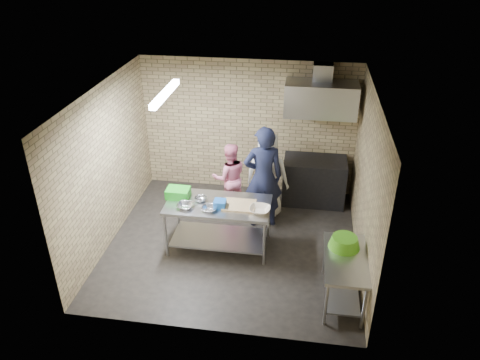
{
  "coord_description": "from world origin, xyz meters",
  "views": [
    {
      "loc": [
        1.09,
        -6.44,
        4.84
      ],
      "look_at": [
        0.1,
        0.2,
        1.15
      ],
      "focal_mm": 34.73,
      "sensor_mm": 36.0,
      "label": 1
    }
  ],
  "objects_px": {
    "prep_table": "(219,225)",
    "green_crate": "(178,193)",
    "bottle_red": "(323,99)",
    "stove": "(314,181)",
    "green_basin": "(344,242)",
    "man_navy": "(263,177)",
    "woman_white": "(267,175)",
    "side_counter": "(343,278)",
    "blue_tub": "(220,204)",
    "bottle_green": "(345,101)",
    "woman_pink": "(230,177)"
  },
  "relations": [
    {
      "from": "bottle_green",
      "to": "woman_white",
      "type": "distance_m",
      "value": 1.96
    },
    {
      "from": "prep_table",
      "to": "woman_white",
      "type": "bearing_deg",
      "value": 60.02
    },
    {
      "from": "man_navy",
      "to": "woman_pink",
      "type": "height_order",
      "value": "man_navy"
    },
    {
      "from": "side_counter",
      "to": "bottle_green",
      "type": "relative_size",
      "value": 8.0
    },
    {
      "from": "prep_table",
      "to": "bottle_green",
      "type": "height_order",
      "value": "bottle_green"
    },
    {
      "from": "green_basin",
      "to": "blue_tub",
      "type": "bearing_deg",
      "value": 161.95
    },
    {
      "from": "stove",
      "to": "woman_white",
      "type": "bearing_deg",
      "value": -146.96
    },
    {
      "from": "bottle_green",
      "to": "man_navy",
      "type": "distance_m",
      "value": 2.1
    },
    {
      "from": "man_navy",
      "to": "woman_pink",
      "type": "bearing_deg",
      "value": -45.69
    },
    {
      "from": "side_counter",
      "to": "woman_white",
      "type": "distance_m",
      "value": 2.59
    },
    {
      "from": "woman_white",
      "to": "stove",
      "type": "bearing_deg",
      "value": -139.7
    },
    {
      "from": "green_crate",
      "to": "green_basin",
      "type": "distance_m",
      "value": 2.83
    },
    {
      "from": "green_crate",
      "to": "woman_pink",
      "type": "relative_size",
      "value": 0.28
    },
    {
      "from": "blue_tub",
      "to": "bottle_red",
      "type": "relative_size",
      "value": 1.06
    },
    {
      "from": "side_counter",
      "to": "woman_pink",
      "type": "bearing_deg",
      "value": 132.64
    },
    {
      "from": "blue_tub",
      "to": "bottle_red",
      "type": "bearing_deg",
      "value": 53.39
    },
    {
      "from": "green_crate",
      "to": "woman_white",
      "type": "relative_size",
      "value": 0.23
    },
    {
      "from": "prep_table",
      "to": "green_crate",
      "type": "xyz_separation_m",
      "value": [
        -0.7,
        0.12,
        0.5
      ]
    },
    {
      "from": "green_basin",
      "to": "woman_pink",
      "type": "bearing_deg",
      "value": 135.79
    },
    {
      "from": "bottle_red",
      "to": "side_counter",
      "type": "bearing_deg",
      "value": -82.38
    },
    {
      "from": "green_basin",
      "to": "bottle_red",
      "type": "xyz_separation_m",
      "value": [
        -0.38,
        2.74,
        1.19
      ]
    },
    {
      "from": "man_navy",
      "to": "woman_white",
      "type": "relative_size",
      "value": 1.18
    },
    {
      "from": "green_crate",
      "to": "man_navy",
      "type": "bearing_deg",
      "value": 27.15
    },
    {
      "from": "bottle_green",
      "to": "man_navy",
      "type": "bearing_deg",
      "value": -138.8
    },
    {
      "from": "green_basin",
      "to": "bottle_red",
      "type": "distance_m",
      "value": 3.01
    },
    {
      "from": "side_counter",
      "to": "blue_tub",
      "type": "xyz_separation_m",
      "value": [
        -1.96,
        0.88,
        0.54
      ]
    },
    {
      "from": "side_counter",
      "to": "green_basin",
      "type": "relative_size",
      "value": 2.61
    },
    {
      "from": "prep_table",
      "to": "green_crate",
      "type": "height_order",
      "value": "green_crate"
    },
    {
      "from": "side_counter",
      "to": "bottle_green",
      "type": "bearing_deg",
      "value": 90.0
    },
    {
      "from": "bottle_green",
      "to": "bottle_red",
      "type": "bearing_deg",
      "value": 180.0
    },
    {
      "from": "bottle_red",
      "to": "green_crate",
      "type": "bearing_deg",
      "value": -140.82
    },
    {
      "from": "bottle_red",
      "to": "stove",
      "type": "bearing_deg",
      "value": -101.77
    },
    {
      "from": "prep_table",
      "to": "woman_pink",
      "type": "bearing_deg",
      "value": 90.87
    },
    {
      "from": "bottle_green",
      "to": "blue_tub",
      "type": "bearing_deg",
      "value": -133.01
    },
    {
      "from": "green_basin",
      "to": "woman_white",
      "type": "xyz_separation_m",
      "value": [
        -1.3,
        1.93,
        -0.02
      ]
    },
    {
      "from": "prep_table",
      "to": "bottle_green",
      "type": "relative_size",
      "value": 11.41
    },
    {
      "from": "woman_pink",
      "to": "bottle_green",
      "type": "bearing_deg",
      "value": -177.94
    },
    {
      "from": "stove",
      "to": "green_basin",
      "type": "height_order",
      "value": "green_basin"
    },
    {
      "from": "green_basin",
      "to": "man_navy",
      "type": "distance_m",
      "value": 2.05
    },
    {
      "from": "side_counter",
      "to": "woman_white",
      "type": "relative_size",
      "value": 0.74
    },
    {
      "from": "green_crate",
      "to": "man_navy",
      "type": "distance_m",
      "value": 1.52
    },
    {
      "from": "woman_pink",
      "to": "woman_white",
      "type": "relative_size",
      "value": 0.84
    },
    {
      "from": "stove",
      "to": "bottle_green",
      "type": "bearing_deg",
      "value": 28.07
    },
    {
      "from": "bottle_red",
      "to": "bottle_green",
      "type": "distance_m",
      "value": 0.4
    },
    {
      "from": "green_basin",
      "to": "woman_pink",
      "type": "relative_size",
      "value": 0.34
    },
    {
      "from": "prep_table",
      "to": "side_counter",
      "type": "relative_size",
      "value": 1.43
    },
    {
      "from": "woman_white",
      "to": "bottle_red",
      "type": "bearing_deg",
      "value": -131.55
    },
    {
      "from": "blue_tub",
      "to": "green_basin",
      "type": "distance_m",
      "value": 2.05
    },
    {
      "from": "green_basin",
      "to": "man_navy",
      "type": "height_order",
      "value": "man_navy"
    },
    {
      "from": "green_basin",
      "to": "bottle_green",
      "type": "distance_m",
      "value": 2.98
    }
  ]
}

